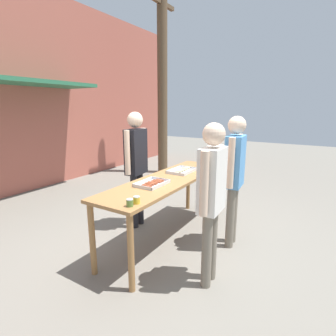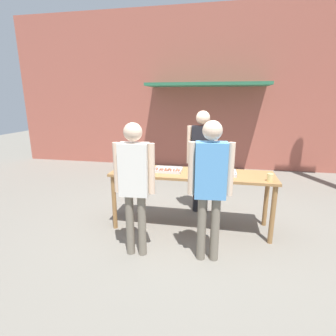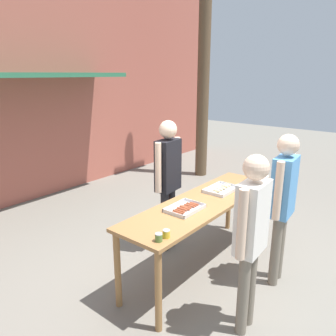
{
  "view_description": "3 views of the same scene",
  "coord_description": "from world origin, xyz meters",
  "views": [
    {
      "loc": [
        -3.06,
        -1.87,
        1.91
      ],
      "look_at": [
        0.0,
        0.0,
        1.07
      ],
      "focal_mm": 28.0,
      "sensor_mm": 36.0,
      "label": 1
    },
    {
      "loc": [
        0.4,
        -3.92,
        2.04
      ],
      "look_at": [
        -0.38,
        0.01,
        0.97
      ],
      "focal_mm": 28.0,
      "sensor_mm": 36.0,
      "label": 2
    },
    {
      "loc": [
        -3.19,
        -2.02,
        2.42
      ],
      "look_at": [
        0.11,
        0.65,
        1.2
      ],
      "focal_mm": 35.0,
      "sensor_mm": 36.0,
      "label": 3
    }
  ],
  "objects": [
    {
      "name": "ground_plane",
      "position": [
        0.0,
        0.0,
        0.0
      ],
      "size": [
        24.0,
        24.0,
        0.0
      ],
      "primitive_type": "plane",
      "color": "slate"
    },
    {
      "name": "food_tray_sausages",
      "position": [
        -0.38,
        0.01,
        0.94
      ],
      "size": [
        0.43,
        0.31,
        0.04
      ],
      "color": "silver",
      "rests_on": "serving_table"
    },
    {
      "name": "beer_cup",
      "position": [
        1.12,
        -0.23,
        0.98
      ],
      "size": [
        0.08,
        0.08,
        0.11
      ],
      "color": "#DBC67A",
      "rests_on": "serving_table"
    },
    {
      "name": "person_customer_holding_hotdog",
      "position": [
        -0.63,
        -0.91,
        1.08
      ],
      "size": [
        0.53,
        0.23,
        1.76
      ],
      "rotation": [
        0.0,
        0.0,
        3.19
      ],
      "color": "#756B5B",
      "rests_on": "ground"
    },
    {
      "name": "food_tray_buns",
      "position": [
        0.45,
        0.02,
        0.94
      ],
      "size": [
        0.47,
        0.32,
        0.06
      ],
      "color": "silver",
      "rests_on": "serving_table"
    },
    {
      "name": "person_customer_with_cup",
      "position": [
        0.31,
        -0.85,
        1.1
      ],
      "size": [
        0.54,
        0.24,
        1.8
      ],
      "rotation": [
        0.0,
        0.0,
        3.23
      ],
      "color": "#756B5B",
      "rests_on": "ground"
    },
    {
      "name": "utility_pole",
      "position": [
        3.39,
        2.26,
        2.65
      ],
      "size": [
        1.1,
        0.28,
        5.19
      ],
      "color": "brown",
      "rests_on": "ground"
    },
    {
      "name": "condiment_jar_ketchup",
      "position": [
        -1.02,
        -0.24,
        0.96
      ],
      "size": [
        0.07,
        0.07,
        0.08
      ],
      "color": "gold",
      "rests_on": "serving_table"
    },
    {
      "name": "serving_table",
      "position": [
        0.0,
        0.0,
        0.81
      ],
      "size": [
        2.51,
        0.69,
        0.92
      ],
      "color": "olive",
      "rests_on": "ground"
    },
    {
      "name": "person_server_behind_table",
      "position": [
        0.11,
        0.65,
        1.13
      ],
      "size": [
        0.53,
        0.24,
        1.84
      ],
      "rotation": [
        0.0,
        0.0,
        0.08
      ],
      "color": "#232328",
      "rests_on": "ground"
    },
    {
      "name": "building_facade_back",
      "position": [
        0.0,
        3.98,
        2.26
      ],
      "size": [
        12.0,
        1.11,
        4.5
      ],
      "color": "#A85647",
      "rests_on": "ground"
    },
    {
      "name": "condiment_jar_mustard",
      "position": [
        -1.12,
        -0.23,
        0.96
      ],
      "size": [
        0.07,
        0.07,
        0.08
      ],
      "color": "#567A38",
      "rests_on": "serving_table"
    }
  ]
}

